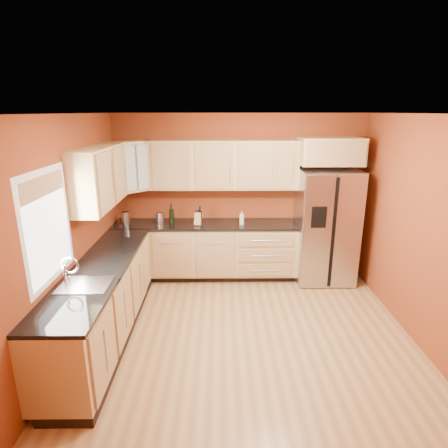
{
  "coord_description": "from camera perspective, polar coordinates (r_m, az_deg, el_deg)",
  "views": [
    {
      "loc": [
        -0.3,
        -3.99,
        2.62
      ],
      "look_at": [
        -0.26,
        0.9,
        1.15
      ],
      "focal_mm": 30.0,
      "sensor_mm": 36.0,
      "label": 1
    }
  ],
  "objects": [
    {
      "name": "floor",
      "position": [
        4.78,
        3.3,
        -16.48
      ],
      "size": [
        4.0,
        4.0,
        0.0
      ],
      "primitive_type": "plane",
      "color": "olive",
      "rests_on": "ground"
    },
    {
      "name": "base_cabinets_left",
      "position": [
        4.76,
        -17.94,
        -11.41
      ],
      "size": [
        0.6,
        2.8,
        0.88
      ],
      "primitive_type": "cube",
      "color": "tan",
      "rests_on": "floor"
    },
    {
      "name": "upper_cabinets_back",
      "position": [
        5.88,
        -0.04,
        9.01
      ],
      "size": [
        2.3,
        0.33,
        0.75
      ],
      "primitive_type": "cube",
      "color": "tan",
      "rests_on": "wall_back"
    },
    {
      "name": "window",
      "position": [
        4.02,
        -25.22,
        -0.34
      ],
      "size": [
        0.03,
        0.9,
        1.0
      ],
      "primitive_type": "cube",
      "color": "white",
      "rests_on": "wall_left"
    },
    {
      "name": "knife_block",
      "position": [
        5.84,
        -3.94,
        0.82
      ],
      "size": [
        0.12,
        0.12,
        0.2
      ],
      "primitive_type": "cube",
      "rotation": [
        0.0,
        0.0,
        -0.33
      ],
      "color": "tan",
      "rests_on": "countertop_back"
    },
    {
      "name": "wine_bottle_a",
      "position": [
        5.91,
        -8.0,
        1.55
      ],
      "size": [
        0.08,
        0.08,
        0.33
      ],
      "primitive_type": null,
      "rotation": [
        0.0,
        0.0,
        -0.07
      ],
      "color": "black",
      "rests_on": "countertop_back"
    },
    {
      "name": "base_cabinets_back",
      "position": [
        6.1,
        -2.85,
        -4.19
      ],
      "size": [
        2.9,
        0.6,
        0.88
      ],
      "primitive_type": "cube",
      "color": "tan",
      "rests_on": "floor"
    },
    {
      "name": "countertop_back",
      "position": [
        5.94,
        -2.92,
        -0.08
      ],
      "size": [
        2.9,
        0.62,
        0.04
      ],
      "primitive_type": "cube",
      "color": "black",
      "rests_on": "base_cabinets_back"
    },
    {
      "name": "upper_cabinets_left",
      "position": [
        5.02,
        -18.46,
        6.8
      ],
      "size": [
        0.33,
        1.35,
        0.75
      ],
      "primitive_type": "cube",
      "color": "tan",
      "rests_on": "wall_left"
    },
    {
      "name": "wall_front",
      "position": [
        2.41,
        7.05,
        -16.7
      ],
      "size": [
        4.0,
        0.04,
        2.6
      ],
      "primitive_type": "cube",
      "color": "maroon",
      "rests_on": "floor"
    },
    {
      "name": "wall_back",
      "position": [
        6.14,
        2.29,
        4.35
      ],
      "size": [
        4.0,
        0.04,
        2.6
      ],
      "primitive_type": "cube",
      "color": "maroon",
      "rests_on": "floor"
    },
    {
      "name": "countertop_left",
      "position": [
        4.56,
        -18.34,
        -6.3
      ],
      "size": [
        0.62,
        2.8,
        0.04
      ],
      "primitive_type": "cube",
      "color": "black",
      "rests_on": "base_cabinets_left"
    },
    {
      "name": "wall_right",
      "position": [
        4.79,
        28.2,
        -1.28
      ],
      "size": [
        0.04,
        4.0,
        2.6
      ],
      "primitive_type": "cube",
      "color": "maroon",
      "rests_on": "floor"
    },
    {
      "name": "sink_faucet",
      "position": [
        4.06,
        -20.63,
        -6.82
      ],
      "size": [
        0.5,
        0.42,
        0.3
      ],
      "primitive_type": null,
      "color": "silver",
      "rests_on": "countertop_left"
    },
    {
      "name": "canister_right",
      "position": [
        6.06,
        -14.77,
        0.89
      ],
      "size": [
        0.16,
        0.16,
        0.2
      ],
      "primitive_type": "cylinder",
      "rotation": [
        0.0,
        0.0,
        -0.36
      ],
      "color": "silver",
      "rests_on": "countertop_back"
    },
    {
      "name": "canister_left",
      "position": [
        5.9,
        -9.69,
        0.81
      ],
      "size": [
        0.15,
        0.15,
        0.2
      ],
      "primitive_type": "cylinder",
      "rotation": [
        0.0,
        0.0,
        -0.22
      ],
      "color": "silver",
      "rests_on": "countertop_back"
    },
    {
      "name": "corner_upper_cabinet",
      "position": [
        5.88,
        -14.17,
        8.5
      ],
      "size": [
        0.67,
        0.67,
        0.75
      ],
      "primitive_type": "cube",
      "rotation": [
        0.0,
        0.0,
        0.79
      ],
      "color": "tan",
      "rests_on": "wall_back"
    },
    {
      "name": "wall_left",
      "position": [
        4.53,
        -22.53,
        -1.5
      ],
      "size": [
        0.04,
        4.0,
        2.6
      ],
      "primitive_type": "cube",
      "color": "maroon",
      "rests_on": "floor"
    },
    {
      "name": "over_fridge_cabinet",
      "position": [
        5.95,
        15.85,
        10.66
      ],
      "size": [
        0.92,
        0.6,
        0.4
      ],
      "primitive_type": "cube",
      "color": "tan",
      "rests_on": "wall_back"
    },
    {
      "name": "wine_bottle_b",
      "position": [
        5.83,
        -3.67,
        1.3
      ],
      "size": [
        0.07,
        0.07,
        0.3
      ],
      "primitive_type": null,
      "rotation": [
        0.0,
        0.0,
        0.02
      ],
      "color": "black",
      "rests_on": "countertop_back"
    },
    {
      "name": "refrigerator",
      "position": [
        6.1,
        15.18,
        -0.29
      ],
      "size": [
        0.9,
        0.75,
        1.78
      ],
      "primitive_type": "cube",
      "color": "silver",
      "rests_on": "floor"
    },
    {
      "name": "ceiling",
      "position": [
        4.0,
        3.94,
        16.44
      ],
      "size": [
        4.0,
        4.0,
        0.0
      ],
      "primitive_type": "plane",
      "color": "white",
      "rests_on": "wall_back"
    },
    {
      "name": "soap_dispenser",
      "position": [
        5.84,
        2.72,
        0.9
      ],
      "size": [
        0.08,
        0.08,
        0.21
      ],
      "primitive_type": "cylinder",
      "rotation": [
        0.0,
        0.0,
        0.25
      ],
      "color": "silver",
      "rests_on": "countertop_back"
    }
  ]
}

